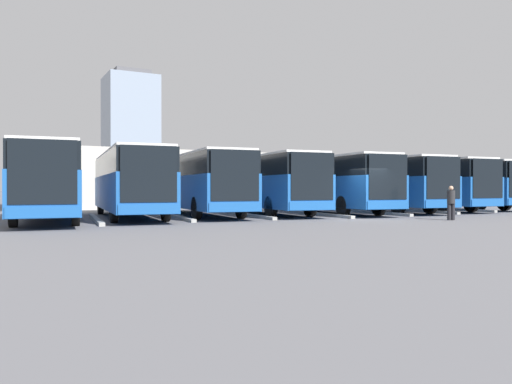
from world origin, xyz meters
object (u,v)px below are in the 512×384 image
at_px(bus_1, 416,183).
at_px(bus_7, 47,181).
at_px(bus_3, 326,183).
at_px(bus_5, 199,182).
at_px(bus_6, 129,181).
at_px(bus_0, 450,184).
at_px(bus_4, 263,182).
at_px(bus_2, 375,183).
at_px(pedestrian, 451,202).

distance_m(bus_1, bus_7, 23.87).
xyz_separation_m(bus_3, bus_5, (7.95, -1.02, 0.00)).
xyz_separation_m(bus_3, bus_6, (11.93, -0.67, 0.00)).
height_order(bus_0, bus_3, same).
bearing_deg(bus_4, bus_5, 3.45).
relative_size(bus_0, bus_5, 1.00).
bearing_deg(bus_6, bus_1, -174.65).
distance_m(bus_3, bus_7, 15.91).
relative_size(bus_2, pedestrian, 7.81).
relative_size(bus_0, bus_3, 1.00).
distance_m(bus_0, bus_2, 8.00).
bearing_deg(bus_1, bus_0, -165.90).
height_order(bus_0, bus_1, same).
relative_size(bus_0, pedestrian, 7.81).
height_order(bus_0, bus_5, same).
relative_size(bus_3, bus_6, 1.00).
relative_size(bus_1, bus_5, 1.00).
bearing_deg(pedestrian, bus_7, 170.54).
bearing_deg(bus_0, bus_5, 5.93).
bearing_deg(pedestrian, bus_3, 114.18).
height_order(bus_3, pedestrian, bus_3).
distance_m(bus_0, bus_5, 19.88).
relative_size(bus_5, pedestrian, 7.81).
bearing_deg(bus_1, bus_2, 10.77).
distance_m(bus_4, bus_5, 3.98).
bearing_deg(bus_6, bus_5, -168.81).
distance_m(bus_0, bus_4, 15.91).
bearing_deg(bus_4, bus_1, -175.97).
bearing_deg(bus_3, bus_7, 6.60).
height_order(bus_1, bus_5, same).
relative_size(bus_4, bus_5, 1.00).
bearing_deg(bus_7, pedestrian, 159.80).
bearing_deg(bus_3, bus_2, -172.92).
xyz_separation_m(bus_4, pedestrian, (-5.07, 9.38, -0.99)).
xyz_separation_m(bus_2, bus_3, (3.98, 0.06, 0.00)).
distance_m(bus_7, pedestrian, 19.00).
xyz_separation_m(bus_2, bus_4, (7.95, -0.77, 0.00)).
bearing_deg(pedestrian, bus_2, 88.38).
relative_size(bus_0, bus_1, 1.00).
relative_size(bus_0, bus_7, 1.00).
xyz_separation_m(bus_4, bus_7, (11.93, 0.95, 0.00)).
xyz_separation_m(bus_5, bus_7, (7.95, 1.14, 0.00)).
xyz_separation_m(bus_0, bus_4, (15.91, 0.10, 0.00)).
bearing_deg(bus_1, pedestrian, 58.63).
distance_m(bus_0, pedestrian, 14.44).
distance_m(bus_6, pedestrian, 15.98).
xyz_separation_m(bus_6, bus_7, (3.98, 0.79, 0.00)).
relative_size(bus_3, bus_5, 1.00).
height_order(bus_6, pedestrian, bus_6).
xyz_separation_m(bus_3, pedestrian, (-1.09, 8.55, -0.99)).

